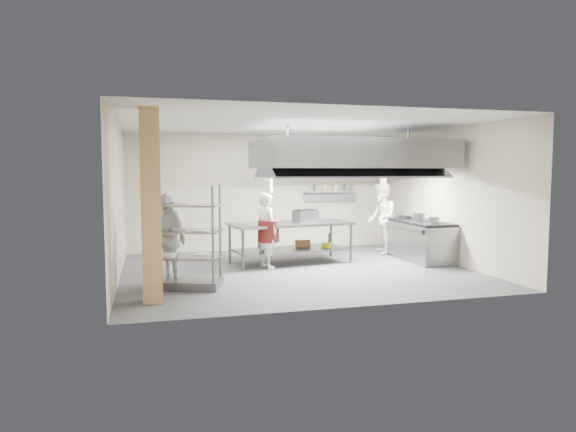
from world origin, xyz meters
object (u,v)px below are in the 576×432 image
object	(u,v)px
chef_head	(267,230)
chef_plating	(169,238)
chef_line	(381,218)
island	(291,243)
stockpot	(419,217)
pass_rack	(186,237)
cooking_range	(419,241)
griddle	(306,216)

from	to	relation	value
chef_head	chef_plating	xyz separation A→B (m)	(-2.05, -1.06, 0.03)
chef_head	chef_line	distance (m)	3.34
island	chef_plating	distance (m)	3.10
chef_line	stockpot	size ratio (longest dim) A/B	6.12
pass_rack	stockpot	world-z (taller)	pass_rack
cooking_range	griddle	bearing A→B (deg)	168.43
chef_plating	griddle	size ratio (longest dim) A/B	3.36
griddle	island	bearing A→B (deg)	-169.16
pass_rack	chef_head	size ratio (longest dim) A/B	1.12
chef_head	chef_line	xyz separation A→B (m)	(3.15, 1.09, 0.08)
pass_rack	chef_line	size ratio (longest dim) A/B	1.02
chef_plating	stockpot	xyz separation A→B (m)	(5.59, 1.00, 0.16)
chef_head	griddle	size ratio (longest dim) A/B	3.24
chef_plating	cooking_range	bearing A→B (deg)	73.89
pass_rack	cooking_range	world-z (taller)	pass_rack
chef_plating	chef_head	bearing A→B (deg)	89.79
pass_rack	stockpot	bearing A→B (deg)	33.60
pass_rack	stockpot	distance (m)	5.49
chef_line	chef_plating	world-z (taller)	chef_line
island	griddle	xyz separation A→B (m)	(0.40, 0.19, 0.58)
chef_line	stockpot	xyz separation A→B (m)	(0.39, -1.15, 0.12)
chef_plating	pass_rack	bearing A→B (deg)	9.23
pass_rack	chef_line	xyz separation A→B (m)	(4.93, 2.51, -0.02)
cooking_range	griddle	xyz separation A→B (m)	(-2.58, 0.53, 0.61)
chef_head	chef_plating	distance (m)	2.30
griddle	chef_plating	bearing A→B (deg)	-165.59
cooking_range	chef_line	distance (m)	1.20
pass_rack	chef_head	bearing A→B (deg)	57.95
chef_line	stockpot	bearing A→B (deg)	39.32
griddle	stockpot	bearing A→B (deg)	-29.10
chef_head	stockpot	xyz separation A→B (m)	(3.54, -0.06, 0.20)
island	cooking_range	distance (m)	3.01
cooking_range	chef_plating	xyz separation A→B (m)	(-5.68, -1.14, 0.42)
pass_rack	griddle	bearing A→B (deg)	55.07
chef_line	stockpot	distance (m)	1.22
chef_line	chef_plating	distance (m)	5.62
chef_plating	griddle	xyz separation A→B (m)	(3.10, 1.67, 0.20)
griddle	pass_rack	bearing A→B (deg)	-158.12
chef_line	pass_rack	bearing A→B (deg)	-42.55
cooking_range	chef_head	bearing A→B (deg)	-178.62
stockpot	chef_line	bearing A→B (deg)	108.88
stockpot	pass_rack	bearing A→B (deg)	-165.60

